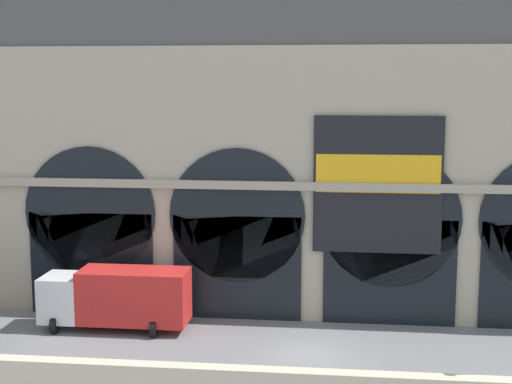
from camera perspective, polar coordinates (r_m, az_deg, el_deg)
The scene contains 3 objects.
ground_plane at distance 35.31m, azimuth 3.95°, elevation -12.35°, with size 200.00×200.00×0.00m, color slate.
station_building at distance 40.35m, azimuth 4.62°, elevation 2.69°, with size 41.31×4.72×17.56m.
box_truck_midwest at distance 38.84m, azimuth -10.59°, elevation -7.88°, with size 7.50×2.91×3.12m.
Camera 1 is at (1.41, -32.98, 12.55)m, focal length 52.24 mm.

